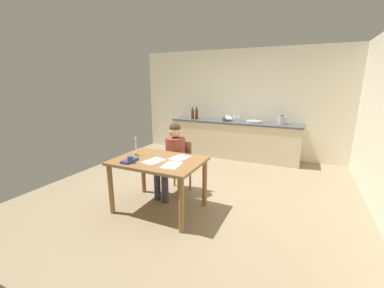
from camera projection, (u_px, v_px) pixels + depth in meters
ground_plane at (198, 192)px, 4.22m from camera, size 5.20×5.20×0.04m
wall_back at (239, 103)px, 6.18m from camera, size 5.20×0.12×2.60m
kitchen_counter at (234, 139)px, 6.07m from camera, size 3.12×0.64×0.90m
dining_table at (159, 167)px, 3.48m from camera, size 1.23×0.88×0.76m
chair_at_table at (178, 164)px, 4.14m from camera, size 0.45×0.45×0.86m
person_seated at (173, 155)px, 3.97m from camera, size 0.38×0.62×1.19m
coffee_mug at (131, 160)px, 3.29m from camera, size 0.12×0.08×0.10m
candlestick at (136, 150)px, 3.62m from camera, size 0.06×0.06×0.28m
book_magazine at (130, 161)px, 3.36m from camera, size 0.13×0.25×0.03m
paper_letter at (180, 158)px, 3.54m from camera, size 0.26×0.33×0.00m
paper_bill at (154, 161)px, 3.39m from camera, size 0.27×0.34×0.00m
paper_envelope at (172, 165)px, 3.22m from camera, size 0.24×0.32×0.00m
sink_unit at (254, 121)px, 5.77m from camera, size 0.36×0.36×0.24m
bottle_oil at (193, 114)px, 6.29m from camera, size 0.08×0.08×0.30m
bottle_vinegar at (197, 114)px, 6.27m from camera, size 0.07×0.07×0.32m
mixing_bowl at (228, 119)px, 6.01m from camera, size 0.23×0.23×0.10m
stovetop_kettle at (282, 120)px, 5.50m from camera, size 0.18×0.18×0.22m
wine_glass_near_sink at (239, 116)px, 6.04m from camera, size 0.07×0.07×0.15m
wine_glass_by_kettle at (235, 116)px, 6.08m from camera, size 0.07×0.07×0.15m
wine_glass_back_left at (230, 116)px, 6.13m from camera, size 0.07×0.07×0.15m
wine_glass_back_right at (227, 115)px, 6.17m from camera, size 0.07×0.07×0.15m
teacup_on_counter at (224, 119)px, 5.91m from camera, size 0.11×0.07×0.10m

